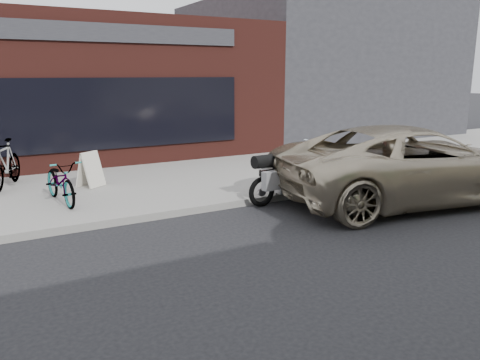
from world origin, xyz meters
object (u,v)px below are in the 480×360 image
object	(u,v)px
bicycle_front	(61,181)
sandwich_sign	(90,169)
minivan	(410,164)
motorcycle	(284,177)
bicycle_rear	(6,164)

from	to	relation	value
bicycle_front	sandwich_sign	xyz separation A→B (m)	(0.85, 1.21, -0.04)
bicycle_front	sandwich_sign	size ratio (longest dim) A/B	2.09
bicycle_front	sandwich_sign	world-z (taller)	bicycle_front
minivan	bicycle_front	size ratio (longest dim) A/B	3.47
minivan	bicycle_front	world-z (taller)	minivan
minivan	sandwich_sign	distance (m)	7.43
motorcycle	minivan	world-z (taller)	minivan
sandwich_sign	motorcycle	bearing A→B (deg)	-75.14
minivan	bicycle_rear	bearing A→B (deg)	66.76
motorcycle	sandwich_sign	distance (m)	4.67
motorcycle	bicycle_front	bearing A→B (deg)	152.84
motorcycle	sandwich_sign	bearing A→B (deg)	134.89
minivan	bicycle_rear	world-z (taller)	minivan
minivan	bicycle_front	distance (m)	7.56
minivan	bicycle_rear	distance (m)	9.36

